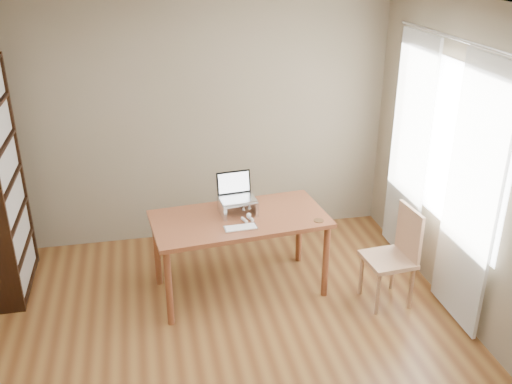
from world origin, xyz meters
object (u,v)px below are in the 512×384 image
(desk, at_px, (240,226))
(laptop, at_px, (236,192))
(keyboard, at_px, (241,228))
(chair, at_px, (396,253))
(cat, at_px, (238,206))

(desk, height_order, laptop, laptop)
(keyboard, xyz_separation_m, chair, (1.34, -0.23, -0.28))
(laptop, bearing_deg, desk, -95.80)
(keyboard, distance_m, cat, 0.34)
(laptop, distance_m, keyboard, 0.40)
(laptop, height_order, chair, laptop)
(laptop, distance_m, chair, 1.50)
(keyboard, relative_size, chair, 0.32)
(chair, bearing_deg, cat, 151.91)
(desk, relative_size, chair, 1.78)
(cat, xyz_separation_m, chair, (1.29, -0.56, -0.33))
(cat, height_order, chair, chair)
(chair, bearing_deg, keyboard, 165.57)
(laptop, bearing_deg, keyboard, -100.55)
(desk, bearing_deg, cat, 77.83)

